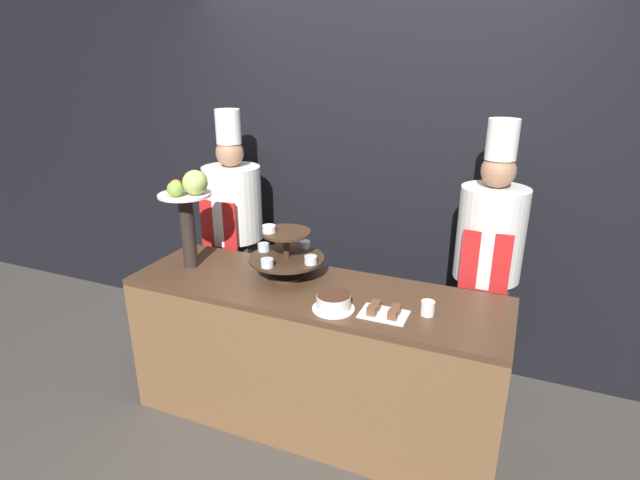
{
  "coord_description": "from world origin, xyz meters",
  "views": [
    {
      "loc": [
        1.0,
        -1.95,
        2.07
      ],
      "look_at": [
        0.0,
        0.42,
        1.12
      ],
      "focal_mm": 28.0,
      "sensor_mm": 36.0,
      "label": 1
    }
  ],
  "objects": [
    {
      "name": "ground_plane",
      "position": [
        0.0,
        0.0,
        0.0
      ],
      "size": [
        14.0,
        14.0,
        0.0
      ],
      "primitive_type": "plane",
      "color": "#47423D"
    },
    {
      "name": "wall_back",
      "position": [
        0.0,
        1.29,
        1.4
      ],
      "size": [
        10.0,
        0.06,
        2.8
      ],
      "color": "black",
      "rests_on": "ground_plane"
    },
    {
      "name": "buffet_counter",
      "position": [
        0.0,
        0.32,
        0.43
      ],
      "size": [
        2.11,
        0.64,
        0.87
      ],
      "color": "brown",
      "rests_on": "ground_plane"
    },
    {
      "name": "tiered_stand",
      "position": [
        -0.2,
        0.4,
        1.02
      ],
      "size": [
        0.43,
        0.43,
        0.32
      ],
      "color": "#3D2819",
      "rests_on": "buffet_counter"
    },
    {
      "name": "fruit_pedestal",
      "position": [
        -0.79,
        0.32,
        1.27
      ],
      "size": [
        0.31,
        0.31,
        0.6
      ],
      "color": "#2D231E",
      "rests_on": "buffet_counter"
    },
    {
      "name": "cake_round",
      "position": [
        0.19,
        0.14,
        0.91
      ],
      "size": [
        0.22,
        0.22,
        0.09
      ],
      "color": "white",
      "rests_on": "buffet_counter"
    },
    {
      "name": "cup_white",
      "position": [
        0.64,
        0.27,
        0.9
      ],
      "size": [
        0.07,
        0.07,
        0.07
      ],
      "color": "white",
      "rests_on": "buffet_counter"
    },
    {
      "name": "cake_square_tray",
      "position": [
        0.44,
        0.18,
        0.89
      ],
      "size": [
        0.23,
        0.16,
        0.05
      ],
      "color": "white",
      "rests_on": "buffet_counter"
    },
    {
      "name": "chef_left",
      "position": [
        -0.87,
        0.9,
        0.94
      ],
      "size": [
        0.4,
        0.4,
        1.74
      ],
      "color": "#38332D",
      "rests_on": "ground_plane"
    },
    {
      "name": "chef_center_left",
      "position": [
        0.86,
        0.9,
        0.96
      ],
      "size": [
        0.38,
        0.38,
        1.76
      ],
      "color": "#38332D",
      "rests_on": "ground_plane"
    }
  ]
}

